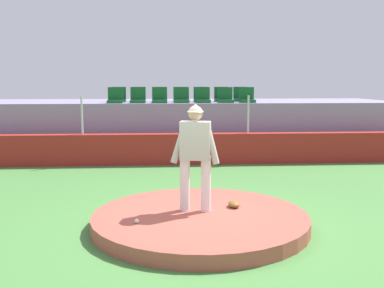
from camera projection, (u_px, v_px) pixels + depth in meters
The scene contains 23 objects.
ground_plane at pixel (200, 227), 7.49m from camera, with size 60.00×60.00×0.00m, color #48823D.
pitchers_mound at pixel (200, 220), 7.48m from camera, with size 3.64×3.64×0.23m, color #A94F41.
pitcher at pixel (195, 149), 7.49m from camera, with size 0.85×0.36×1.84m.
baseball at pixel (137, 221), 6.94m from camera, with size 0.07×0.07×0.07m, color white.
fielding_glove at pixel (234, 204), 7.83m from camera, with size 0.30×0.20×0.11m, color brown.
brick_barrier at pixel (184, 149), 13.22m from camera, with size 15.24×0.40×0.92m, color maroon.
fence_post_left at pixel (82, 115), 12.89m from camera, with size 0.06×0.06×1.13m, color silver.
fence_post_right at pixel (248, 114), 13.21m from camera, with size 0.06×0.06×1.13m, color silver.
bleacher_platform at pixel (180, 126), 15.83m from camera, with size 14.81×4.07×1.78m, color gray.
stadium_chair_0 at pixel (115, 98), 14.03m from camera, with size 0.48×0.44×0.50m.
stadium_chair_1 at pixel (138, 98), 14.13m from camera, with size 0.48×0.44×0.50m.
stadium_chair_2 at pixel (160, 98), 14.14m from camera, with size 0.48×0.44×0.50m.
stadium_chair_3 at pixel (182, 98), 14.22m from camera, with size 0.48×0.44×0.50m.
stadium_chair_4 at pixel (203, 98), 14.26m from camera, with size 0.48×0.44×0.50m.
stadium_chair_5 at pixel (225, 98), 14.30m from camera, with size 0.48×0.44×0.50m.
stadium_chair_6 at pixel (247, 98), 14.35m from camera, with size 0.48×0.44×0.50m.
stadium_chair_7 at pixel (119, 97), 14.92m from camera, with size 0.48×0.44×0.50m.
stadium_chair_8 at pixel (139, 97), 15.02m from camera, with size 0.48×0.44×0.50m.
stadium_chair_9 at pixel (160, 97), 15.01m from camera, with size 0.48×0.44×0.50m.
stadium_chair_10 at pixel (181, 97), 15.09m from camera, with size 0.48×0.44×0.50m.
stadium_chair_11 at pixel (201, 97), 15.11m from camera, with size 0.48×0.44×0.50m.
stadium_chair_12 at pixel (221, 97), 15.15m from camera, with size 0.48×0.44×0.50m.
stadium_chair_13 at pixel (241, 97), 15.23m from camera, with size 0.48×0.44×0.50m.
Camera 1 is at (-0.62, -7.20, 2.42)m, focal length 41.41 mm.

